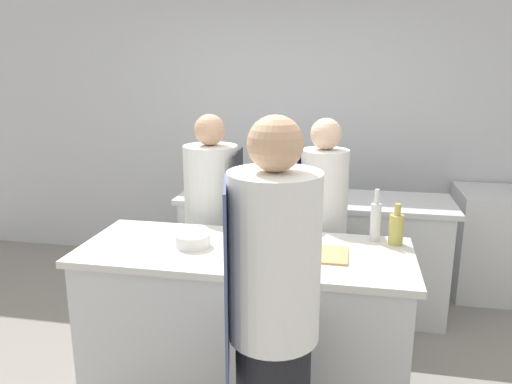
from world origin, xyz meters
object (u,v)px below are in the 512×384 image
bottle_olive_oil (247,222)px  bowl_mixing_large (193,240)px  oven_range (497,243)px  chef_at_prep_near (273,321)px  chef_at_stove (212,227)px  bowl_prep_small (249,253)px  bottle_wine (396,228)px  bottle_vinegar (375,220)px  chef_at_pass_far (322,235)px

bottle_olive_oil → bowl_mixing_large: 0.34m
oven_range → chef_at_prep_near: 2.94m
chef_at_stove → bowl_mixing_large: bearing=4.0°
oven_range → bowl_prep_small: 2.66m
bottle_olive_oil → bottle_wine: size_ratio=1.21×
bottle_vinegar → bowl_prep_small: size_ratio=1.30×
bottle_vinegar → chef_at_prep_near: bearing=-114.7°
chef_at_prep_near → bottle_wine: (0.58, 0.96, 0.14)m
bowl_prep_small → bowl_mixing_large: bearing=159.6°
bottle_vinegar → oven_range: bearing=52.8°
oven_range → bottle_wine: bottle_wine is taller
oven_range → chef_at_stove: chef_at_stove is taller
chef_at_stove → bowl_mixing_large: 0.75m
bottle_wine → bowl_prep_small: bearing=-153.5°
bottle_vinegar → bottle_wine: size_ratio=1.29×
bottle_olive_oil → bottle_wine: bearing=7.2°
chef_at_stove → chef_at_pass_far: chef_at_stove is taller
chef_at_stove → chef_at_prep_near: bearing=22.3°
oven_range → bottle_vinegar: bearing=-127.2°
oven_range → bottle_wine: bearing=-123.4°
bottle_wine → oven_range: bearing=56.6°
bowl_mixing_large → chef_at_pass_far: bearing=42.8°
chef_at_stove → bottle_vinegar: bearing=66.2°
chef_at_pass_far → bowl_mixing_large: chef_at_pass_far is taller
chef_at_prep_near → bottle_vinegar: size_ratio=5.58×
bottle_olive_oil → bowl_prep_small: bearing=-75.3°
bottle_wine → bowl_mixing_large: size_ratio=1.22×
bottle_vinegar → bottle_wine: bottle_vinegar is taller
bottle_wine → bowl_prep_small: 0.90m
oven_range → chef_at_prep_near: bearing=-122.5°
chef_at_prep_near → chef_at_stove: 1.58m
bottle_olive_oil → bowl_mixing_large: bearing=-152.3°
bottle_vinegar → bowl_prep_small: 0.81m
bottle_olive_oil → bottle_wine: 0.88m
oven_range → bottle_wine: 1.89m
oven_range → chef_at_stove: 2.50m
chef_at_stove → chef_at_pass_far: size_ratio=1.00×
oven_range → chef_at_stove: size_ratio=0.57×
bottle_vinegar → bottle_olive_oil: bearing=-168.7°
bottle_wine → bowl_mixing_large: bottle_wine is taller
bottle_olive_oil → bowl_prep_small: 0.31m
chef_at_pass_far → chef_at_prep_near: bearing=-169.7°
bowl_mixing_large → bowl_prep_small: 0.39m
bowl_prep_small → chef_at_prep_near: bearing=-68.3°
oven_range → chef_at_pass_far: 1.85m
bottle_wine → bottle_olive_oil: bearing=-172.8°
chef_at_pass_far → bottle_wine: size_ratio=6.57×
bottle_wine → bowl_prep_small: (-0.80, -0.40, -0.06)m
oven_range → bowl_mixing_large: (-2.15, -1.76, 0.51)m
chef_at_stove → bottle_vinegar: 1.24m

